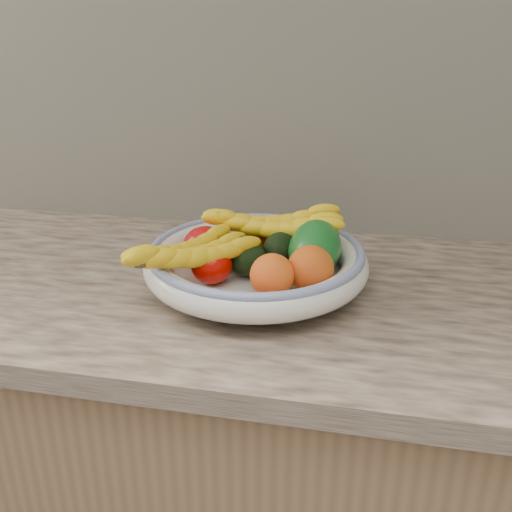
% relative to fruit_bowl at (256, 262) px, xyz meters
% --- Properties ---
extents(kitchen_counter, '(2.44, 0.66, 1.40)m').
position_rel_fruit_bowl_xyz_m(kitchen_counter, '(0.00, 0.03, -0.48)').
color(kitchen_counter, brown).
rests_on(kitchen_counter, ground).
extents(fruit_bowl, '(0.39, 0.39, 0.08)m').
position_rel_fruit_bowl_xyz_m(fruit_bowl, '(0.00, 0.00, 0.00)').
color(fruit_bowl, silver).
rests_on(fruit_bowl, kitchen_counter).
extents(clementine_back_left, '(0.06, 0.06, 0.05)m').
position_rel_fruit_bowl_xyz_m(clementine_back_left, '(-0.04, 0.09, 0.01)').
color(clementine_back_left, orange).
rests_on(clementine_back_left, fruit_bowl).
extents(clementine_back_right, '(0.07, 0.07, 0.05)m').
position_rel_fruit_bowl_xyz_m(clementine_back_right, '(0.03, 0.11, 0.01)').
color(clementine_back_right, '#DC4504').
rests_on(clementine_back_right, fruit_bowl).
extents(clementine_back_mid, '(0.05, 0.05, 0.04)m').
position_rel_fruit_bowl_xyz_m(clementine_back_mid, '(-0.02, 0.08, 0.01)').
color(clementine_back_mid, '#E74B04').
rests_on(clementine_back_mid, fruit_bowl).
extents(tomato_left, '(0.09, 0.09, 0.07)m').
position_rel_fruit_bowl_xyz_m(tomato_left, '(-0.10, 0.02, 0.01)').
color(tomato_left, '#AB0A0C').
rests_on(tomato_left, fruit_bowl).
extents(tomato_near_left, '(0.07, 0.07, 0.06)m').
position_rel_fruit_bowl_xyz_m(tomato_near_left, '(-0.06, -0.06, 0.01)').
color(tomato_near_left, '#B30800').
rests_on(tomato_near_left, fruit_bowl).
extents(avocado_center, '(0.11, 0.12, 0.07)m').
position_rel_fruit_bowl_xyz_m(avocado_center, '(-0.02, -0.01, 0.02)').
color(avocado_center, black).
rests_on(avocado_center, fruit_bowl).
extents(avocado_right, '(0.08, 0.10, 0.06)m').
position_rel_fruit_bowl_xyz_m(avocado_right, '(0.04, 0.03, 0.02)').
color(avocado_right, black).
rests_on(avocado_right, fruit_bowl).
extents(green_mango, '(0.12, 0.14, 0.12)m').
position_rel_fruit_bowl_xyz_m(green_mango, '(0.10, 0.01, 0.03)').
color(green_mango, '#0F5419').
rests_on(green_mango, fruit_bowl).
extents(peach_front, '(0.08, 0.08, 0.07)m').
position_rel_fruit_bowl_xyz_m(peach_front, '(0.04, -0.09, 0.02)').
color(peach_front, orange).
rests_on(peach_front, fruit_bowl).
extents(peach_right, '(0.08, 0.08, 0.08)m').
position_rel_fruit_bowl_xyz_m(peach_right, '(0.10, -0.05, 0.02)').
color(peach_right, orange).
rests_on(peach_right, fruit_bowl).
extents(banana_bunch_back, '(0.28, 0.15, 0.08)m').
position_rel_fruit_bowl_xyz_m(banana_bunch_back, '(0.02, 0.07, 0.04)').
color(banana_bunch_back, yellow).
rests_on(banana_bunch_back, fruit_bowl).
extents(banana_bunch_front, '(0.24, 0.26, 0.07)m').
position_rel_fruit_bowl_xyz_m(banana_bunch_front, '(-0.10, -0.08, 0.03)').
color(banana_bunch_front, yellow).
rests_on(banana_bunch_front, fruit_bowl).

